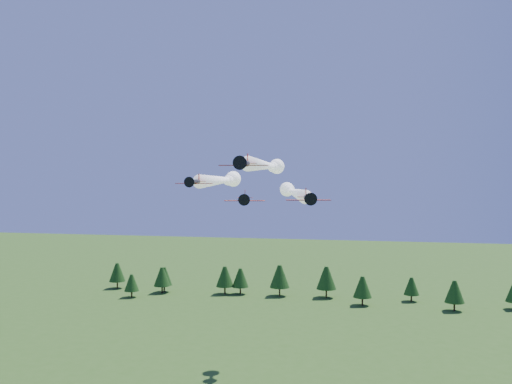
% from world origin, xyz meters
% --- Properties ---
extents(plane_lead, '(8.78, 57.42, 3.70)m').
position_xyz_m(plane_lead, '(-0.66, 22.77, 48.15)').
color(plane_lead, black).
rests_on(plane_lead, ground).
extents(plane_left, '(6.61, 41.46, 3.70)m').
position_xyz_m(plane_left, '(-10.54, 23.23, 45.06)').
color(plane_left, black).
rests_on(plane_left, ground).
extents(plane_right, '(16.09, 53.55, 3.70)m').
position_xyz_m(plane_right, '(3.83, 31.73, 42.26)').
color(plane_right, black).
rests_on(plane_right, ground).
extents(plane_slot, '(7.52, 8.25, 2.63)m').
position_xyz_m(plane_slot, '(-1.84, 5.54, 41.86)').
color(plane_slot, black).
rests_on(plane_slot, ground).
extents(treeline, '(170.17, 20.45, 11.69)m').
position_xyz_m(treeline, '(0.19, 111.89, 6.55)').
color(treeline, '#382314').
rests_on(treeline, ground).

